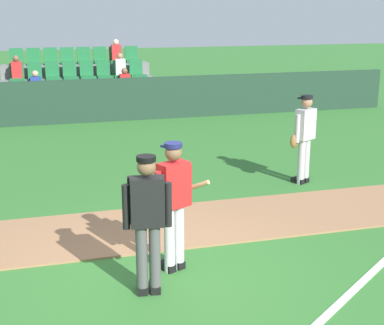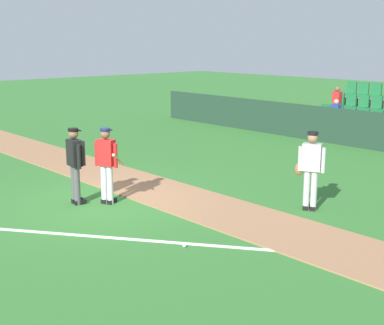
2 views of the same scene
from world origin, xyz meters
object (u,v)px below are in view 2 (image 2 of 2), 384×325
object	(u,v)px
batter_red_jersey	(107,163)
baseball	(184,245)
umpire_home_plate	(75,161)
runner_grey_jersey	(311,168)

from	to	relation	value
batter_red_jersey	baseball	size ratio (longest dim) A/B	23.78
umpire_home_plate	runner_grey_jersey	xyz separation A→B (m)	(3.84, 3.59, -0.04)
runner_grey_jersey	batter_red_jersey	bearing A→B (deg)	-137.88
runner_grey_jersey	baseball	size ratio (longest dim) A/B	23.78
runner_grey_jersey	baseball	xyz separation A→B (m)	(-0.12, -3.54, -0.93)
runner_grey_jersey	baseball	bearing A→B (deg)	-91.94
batter_red_jersey	runner_grey_jersey	world-z (taller)	same
umpire_home_plate	baseball	size ratio (longest dim) A/B	23.78
batter_red_jersey	umpire_home_plate	world-z (taller)	same
batter_red_jersey	baseball	distance (m)	3.42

